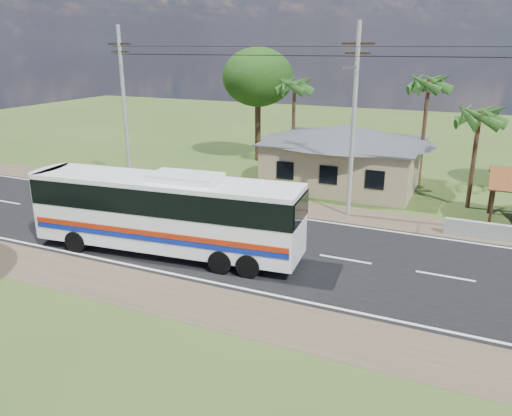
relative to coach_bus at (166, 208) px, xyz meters
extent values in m
plane|color=#2F4D1B|center=(3.61, 2.78, -2.34)|extent=(120.00, 120.00, 0.00)
cube|color=black|center=(3.61, 2.78, -2.33)|extent=(120.00, 10.00, 0.02)
cube|color=brown|center=(3.61, 9.28, -2.34)|extent=(120.00, 3.00, 0.01)
cube|color=brown|center=(3.61, -3.72, -2.34)|extent=(120.00, 3.00, 0.01)
cube|color=silver|center=(3.61, 7.48, -2.32)|extent=(120.00, 0.15, 0.01)
cube|color=silver|center=(3.61, -1.92, -2.32)|extent=(120.00, 0.15, 0.01)
cube|color=silver|center=(3.61, 2.78, -2.32)|extent=(120.00, 0.15, 0.01)
cube|color=tan|center=(4.61, 15.78, -0.74)|extent=(10.00, 8.00, 3.20)
cube|color=#4C4F54|center=(4.61, 15.78, 0.91)|extent=(10.60, 8.60, 0.10)
pyramid|color=#4C4F54|center=(4.61, 15.78, 2.06)|extent=(12.40, 10.00, 1.20)
cube|color=black|center=(1.61, 11.76, -0.64)|extent=(1.20, 0.08, 1.20)
cube|color=black|center=(4.61, 11.76, -0.64)|extent=(1.20, 0.08, 1.20)
cube|color=black|center=(7.61, 11.76, -0.64)|extent=(1.20, 0.08, 1.20)
cylinder|color=#322212|center=(14.31, 9.48, -1.04)|extent=(0.16, 0.16, 2.60)
cylinder|color=#322212|center=(14.31, 13.08, -1.04)|extent=(0.16, 0.16, 2.60)
cylinder|color=#9E9E99|center=(-9.39, 9.28, 3.16)|extent=(0.26, 0.26, 11.00)
cube|color=#322212|center=(-9.39, 9.28, 7.46)|extent=(1.80, 0.12, 0.12)
cube|color=#322212|center=(-9.39, 9.28, 6.96)|extent=(1.40, 0.10, 0.10)
cylinder|color=#9E9E99|center=(6.61, 9.28, 3.16)|extent=(0.26, 0.26, 11.00)
cube|color=#322212|center=(6.61, 9.28, 7.46)|extent=(1.80, 0.12, 0.12)
cube|color=#322212|center=(6.61, 9.28, 6.96)|extent=(1.40, 0.10, 0.10)
cylinder|color=gray|center=(6.61, 8.28, 6.26)|extent=(0.08, 2.00, 0.08)
cube|color=gray|center=(6.61, 7.28, 6.26)|extent=(0.50, 0.18, 0.12)
cylinder|color=black|center=(-1.39, 9.28, 7.26)|extent=(16.00, 0.02, 0.02)
cylinder|color=black|center=(14.11, 9.28, 7.26)|extent=(15.00, 0.02, 0.02)
cylinder|color=#47301E|center=(13.11, 13.78, 0.66)|extent=(0.28, 0.28, 6.00)
cylinder|color=#47301E|center=(9.61, 18.28, 1.41)|extent=(0.28, 0.28, 7.50)
cylinder|color=#47301E|center=(-0.39, 18.78, 1.16)|extent=(0.28, 0.28, 7.00)
cylinder|color=#47301E|center=(-4.39, 20.78, 0.63)|extent=(0.50, 0.50, 5.95)
ellipsoid|color=#163A10|center=(-4.39, 20.78, 4.81)|extent=(6.00, 6.00, 4.92)
cube|color=white|center=(-0.01, 0.00, -0.21)|extent=(13.32, 3.98, 3.28)
cube|color=black|center=(-0.01, 0.00, 0.61)|extent=(13.39, 4.05, 1.20)
cube|color=black|center=(-6.54, -0.63, 0.23)|extent=(0.37, 2.52, 1.97)
cube|color=#B1250A|center=(0.13, -1.38, -0.81)|extent=(12.85, 1.28, 0.24)
cube|color=navy|center=(0.13, -1.38, -1.09)|extent=(12.85, 1.28, 0.24)
cube|color=white|center=(1.08, 0.11, 1.59)|extent=(3.43, 2.06, 0.33)
cylinder|color=black|center=(-4.24, -1.67, -1.80)|extent=(1.13, 0.49, 1.09)
cylinder|color=black|center=(-4.48, 0.83, -1.80)|extent=(1.13, 0.49, 1.09)
cylinder|color=black|center=(3.38, -0.93, -1.80)|extent=(1.13, 0.49, 1.09)
cylinder|color=black|center=(3.14, 1.57, -1.80)|extent=(1.13, 0.49, 1.09)
cylinder|color=black|center=(4.69, -0.81, -1.80)|extent=(1.13, 0.49, 1.09)
cylinder|color=black|center=(4.44, 1.70, -1.80)|extent=(1.13, 0.49, 1.09)
imported|color=#313134|center=(-12.59, 5.98, -1.75)|extent=(1.73, 3.63, 1.20)
camera|label=1|loc=(13.09, -18.86, 7.39)|focal=35.00mm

